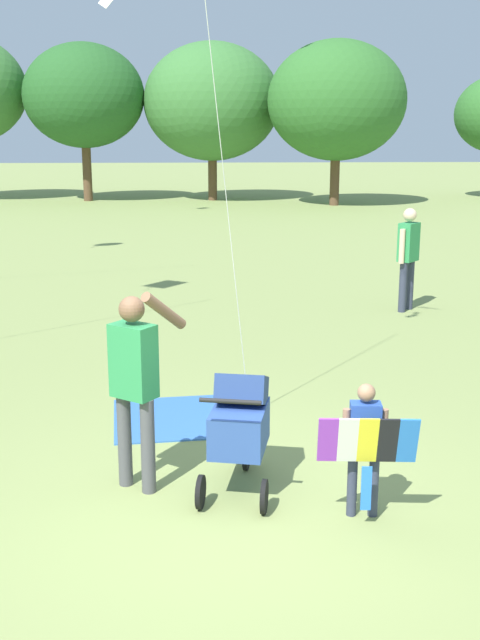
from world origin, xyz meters
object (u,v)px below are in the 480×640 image
at_px(child_with_butterfly_kite, 365,440).
at_px(person_adult_flyer, 134,375).
at_px(stroller, 240,422).
at_px(person_sitting_far, 408,251).
at_px(picnic_blanket, 186,417).

height_order(child_with_butterfly_kite, person_adult_flyer, person_adult_flyer).
distance_m(child_with_butterfly_kite, person_adult_flyer, 1.96).
xyz_separation_m(person_adult_flyer, stroller, (0.87, -0.06, -0.41)).
distance_m(person_adult_flyer, person_sitting_far, 7.61).
distance_m(person_sitting_far, picnic_blanket, 6.12).
bearing_deg(person_sitting_far, stroller, -115.16).
height_order(person_adult_flyer, person_sitting_far, person_adult_flyer).
xyz_separation_m(child_with_butterfly_kite, stroller, (-0.95, 0.55, -0.05)).
relative_size(person_adult_flyer, stroller, 1.57).
bearing_deg(stroller, person_sitting_far, 64.84).
bearing_deg(picnic_blanket, person_sitting_far, 53.59).
bearing_deg(stroller, person_adult_flyer, 176.28).
relative_size(child_with_butterfly_kite, stroller, 0.98).
height_order(stroller, person_sitting_far, person_sitting_far).
height_order(person_adult_flyer, picnic_blanket, person_adult_flyer).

